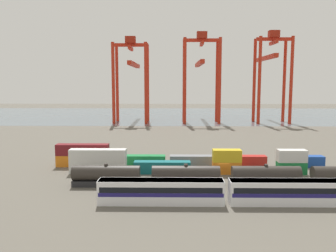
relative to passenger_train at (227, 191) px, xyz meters
name	(u,v)px	position (x,y,z in m)	size (l,w,h in m)	color
ground_plane	(206,142)	(2.09, 58.77, -2.14)	(420.00, 420.00, 0.00)	#5B564C
harbour_water	(191,115)	(2.09, 156.28, -2.14)	(400.00, 110.00, 0.01)	slate
passenger_train	(227,191)	(0.00, 0.00, 0.00)	(41.16, 3.14, 3.90)	silver
freight_tank_row	(266,176)	(8.78, 9.58, -0.15)	(72.60, 2.80, 4.26)	#232326
shipping_container_0	(98,167)	(-24.74, 19.01, -0.84)	(12.10, 2.44, 2.60)	silver
shipping_container_1	(98,155)	(-24.74, 19.01, 1.76)	(12.10, 2.44, 2.60)	silver
shipping_container_2	(162,167)	(-10.92, 19.01, -0.84)	(12.10, 2.44, 2.60)	#146066
shipping_container_3	(227,167)	(2.89, 19.01, -0.84)	(6.04, 2.44, 2.60)	orange
shipping_container_4	(227,156)	(2.89, 19.01, 1.76)	(6.04, 2.44, 2.60)	gold
shipping_container_5	(291,168)	(16.70, 19.01, -0.84)	(6.04, 2.44, 2.60)	#197538
shipping_container_6	(292,156)	(16.70, 19.01, 1.76)	(6.04, 2.44, 2.60)	silver
shipping_container_12	(83,161)	(-29.64, 25.14, -0.84)	(12.10, 2.44, 2.60)	orange
shipping_container_13	(83,150)	(-29.64, 25.14, 1.76)	(12.10, 2.44, 2.60)	maroon
shipping_container_14	(139,161)	(-16.47, 25.14, -0.84)	(12.10, 2.44, 2.60)	#197538
shipping_container_15	(196,161)	(-3.30, 25.14, -0.84)	(12.10, 2.44, 2.60)	slate
shipping_container_16	(253,161)	(9.87, 25.14, -0.84)	(6.04, 2.44, 2.60)	#AD211C
shipping_container_17	(310,161)	(23.04, 25.14, -0.84)	(6.04, 2.44, 2.60)	#1C4299
gantry_crane_west	(132,71)	(-29.12, 120.05, 23.08)	(16.92, 41.82, 41.29)	red
gantry_crane_central	(201,69)	(4.97, 119.84, 24.01)	(17.94, 41.17, 43.45)	red
gantry_crane_east	(271,67)	(39.05, 119.43, 24.76)	(16.41, 38.74, 43.91)	red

